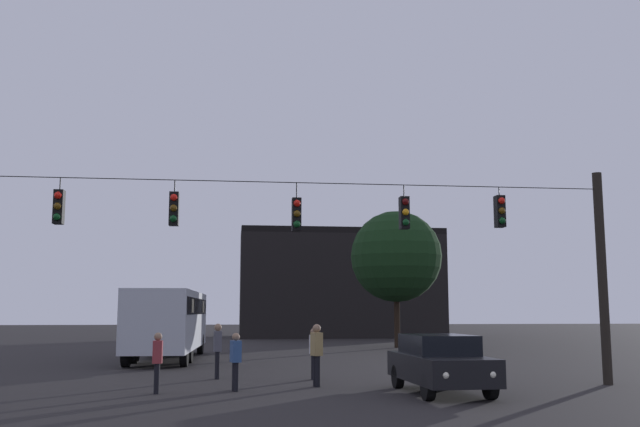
# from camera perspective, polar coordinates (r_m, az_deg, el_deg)

# --- Properties ---
(ground_plane) EXTENTS (168.00, 168.00, 0.00)m
(ground_plane) POSITION_cam_1_polar(r_m,az_deg,el_deg) (32.22, -4.10, -11.71)
(ground_plane) COLOR black
(ground_plane) RESTS_ON ground
(overhead_signal_span) EXTENTS (18.95, 0.44, 6.33)m
(overhead_signal_span) POSITION_cam_1_polar(r_m,az_deg,el_deg) (20.08, -2.32, -3.15)
(overhead_signal_span) COLOR black
(overhead_signal_span) RESTS_ON ground
(city_bus) EXTENTS (2.83, 11.07, 3.00)m
(city_bus) POSITION_cam_1_polar(r_m,az_deg,el_deg) (32.60, -12.11, -8.23)
(city_bus) COLOR #B7BCC6
(city_bus) RESTS_ON ground
(car_near_right) EXTENTS (1.93, 4.38, 1.52)m
(car_near_right) POSITION_cam_1_polar(r_m,az_deg,el_deg) (19.27, 9.69, -11.81)
(car_near_right) COLOR black
(car_near_right) RESTS_ON ground
(pedestrian_crossing_left) EXTENTS (0.32, 0.41, 1.56)m
(pedestrian_crossing_left) POSITION_cam_1_polar(r_m,az_deg,el_deg) (19.59, -6.85, -11.58)
(pedestrian_crossing_left) COLOR black
(pedestrian_crossing_left) RESTS_ON ground
(pedestrian_crossing_center) EXTENTS (0.28, 0.38, 1.75)m
(pedestrian_crossing_center) POSITION_cam_1_polar(r_m,az_deg,el_deg) (23.14, -8.30, -10.68)
(pedestrian_crossing_center) COLOR black
(pedestrian_crossing_center) RESTS_ON ground
(pedestrian_crossing_right) EXTENTS (0.26, 0.37, 1.61)m
(pedestrian_crossing_right) POSITION_cam_1_polar(r_m,az_deg,el_deg) (22.72, -0.51, -11.04)
(pedestrian_crossing_right) COLOR black
(pedestrian_crossing_right) RESTS_ON ground
(pedestrian_near_bus) EXTENTS (0.25, 0.37, 1.58)m
(pedestrian_near_bus) POSITION_cam_1_polar(r_m,az_deg,el_deg) (19.36, -13.03, -11.43)
(pedestrian_near_bus) COLOR black
(pedestrian_near_bus) RESTS_ON ground
(pedestrian_trailing) EXTENTS (0.34, 0.42, 1.77)m
(pedestrian_trailing) POSITION_cam_1_polar(r_m,az_deg,el_deg) (20.57, -0.27, -11.07)
(pedestrian_trailing) COLOR black
(pedestrian_trailing) RESTS_ON ground
(corner_building) EXTENTS (16.63, 8.32, 8.86)m
(corner_building) POSITION_cam_1_polar(r_m,az_deg,el_deg) (60.10, 1.52, -5.73)
(corner_building) COLOR black
(corner_building) RESTS_ON ground
(tree_left_silhouette) EXTENTS (5.48, 5.48, 8.16)m
(tree_left_silhouette) POSITION_cam_1_polar(r_m,az_deg,el_deg) (42.68, 6.18, -3.49)
(tree_left_silhouette) COLOR black
(tree_left_silhouette) RESTS_ON ground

